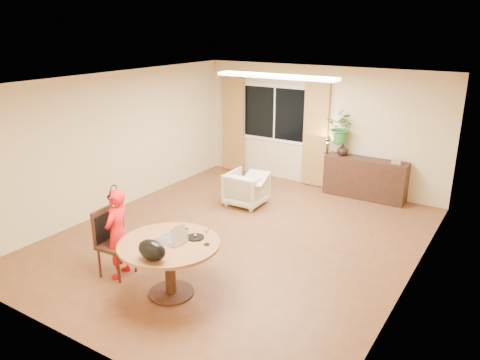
# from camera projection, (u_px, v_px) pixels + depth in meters

# --- Properties ---
(floor) EXTENTS (6.50, 6.50, 0.00)m
(floor) POSITION_uv_depth(u_px,v_px,m) (239.00, 238.00, 7.85)
(floor) COLOR brown
(floor) RESTS_ON ground
(ceiling) EXTENTS (6.50, 6.50, 0.00)m
(ceiling) POSITION_uv_depth(u_px,v_px,m) (239.00, 81.00, 7.03)
(ceiling) COLOR white
(ceiling) RESTS_ON wall_back
(wall_back) EXTENTS (5.50, 0.00, 5.50)m
(wall_back) POSITION_uv_depth(u_px,v_px,m) (320.00, 127.00, 10.04)
(wall_back) COLOR #D7BB8C
(wall_back) RESTS_ON floor
(wall_left) EXTENTS (0.00, 6.50, 6.50)m
(wall_left) POSITION_uv_depth(u_px,v_px,m) (116.00, 142.00, 8.84)
(wall_left) COLOR #D7BB8C
(wall_left) RESTS_ON floor
(wall_right) EXTENTS (0.00, 6.50, 6.50)m
(wall_right) POSITION_uv_depth(u_px,v_px,m) (418.00, 197.00, 6.04)
(wall_right) COLOR #D7BB8C
(wall_right) RESTS_ON floor
(window) EXTENTS (1.70, 0.03, 1.30)m
(window) POSITION_uv_depth(u_px,v_px,m) (275.00, 113.00, 10.52)
(window) COLOR white
(window) RESTS_ON wall_back
(curtain_left) EXTENTS (0.55, 0.08, 2.25)m
(curtain_left) POSITION_uv_depth(u_px,v_px,m) (234.00, 124.00, 11.11)
(curtain_left) COLOR olive
(curtain_left) RESTS_ON wall_back
(curtain_right) EXTENTS (0.55, 0.08, 2.25)m
(curtain_right) POSITION_uv_depth(u_px,v_px,m) (316.00, 135.00, 10.04)
(curtain_right) COLOR olive
(curtain_right) RESTS_ON wall_back
(ceiling_panel) EXTENTS (2.20, 0.35, 0.05)m
(ceiling_panel) POSITION_uv_depth(u_px,v_px,m) (276.00, 76.00, 8.00)
(ceiling_panel) COLOR white
(ceiling_panel) RESTS_ON ceiling
(dining_table) EXTENTS (1.32, 1.32, 0.75)m
(dining_table) POSITION_uv_depth(u_px,v_px,m) (169.00, 254.00, 6.06)
(dining_table) COLOR brown
(dining_table) RESTS_ON floor
(dining_chair) EXTENTS (0.51, 0.47, 0.98)m
(dining_chair) POSITION_uv_depth(u_px,v_px,m) (116.00, 244.00, 6.56)
(dining_chair) COLOR black
(dining_chair) RESTS_ON floor
(child) EXTENTS (0.54, 0.42, 1.30)m
(child) POSITION_uv_depth(u_px,v_px,m) (117.00, 233.00, 6.51)
(child) COLOR red
(child) RESTS_ON floor
(laptop) EXTENTS (0.40, 0.29, 0.25)m
(laptop) POSITION_uv_depth(u_px,v_px,m) (169.00, 232.00, 6.02)
(laptop) COLOR #B7B7BC
(laptop) RESTS_ON dining_table
(tumbler) EXTENTS (0.09, 0.09, 0.10)m
(tumbler) POSITION_uv_depth(u_px,v_px,m) (186.00, 232.00, 6.19)
(tumbler) COLOR white
(tumbler) RESTS_ON dining_table
(wine_glass) EXTENTS (0.09, 0.09, 0.22)m
(wine_glass) POSITION_uv_depth(u_px,v_px,m) (207.00, 237.00, 5.92)
(wine_glass) COLOR white
(wine_glass) RESTS_ON dining_table
(pot_lid) EXTENTS (0.27, 0.27, 0.04)m
(pot_lid) POSITION_uv_depth(u_px,v_px,m) (195.00, 237.00, 6.13)
(pot_lid) COLOR white
(pot_lid) RESTS_ON dining_table
(handbag) EXTENTS (0.43, 0.30, 0.26)m
(handbag) POSITION_uv_depth(u_px,v_px,m) (152.00, 250.00, 5.53)
(handbag) COLOR black
(handbag) RESTS_ON dining_table
(armchair) EXTENTS (0.73, 0.75, 0.67)m
(armchair) POSITION_uv_depth(u_px,v_px,m) (246.00, 189.00, 9.20)
(armchair) COLOR beige
(armchair) RESTS_ON floor
(throw) EXTENTS (0.52, 0.61, 0.03)m
(throw) POSITION_uv_depth(u_px,v_px,m) (255.00, 174.00, 8.94)
(throw) COLOR beige
(throw) RESTS_ON armchair
(sideboard) EXTENTS (1.66, 0.41, 0.83)m
(sideboard) POSITION_uv_depth(u_px,v_px,m) (365.00, 178.00, 9.55)
(sideboard) COLOR black
(sideboard) RESTS_ON floor
(vase) EXTENTS (0.25, 0.25, 0.25)m
(vase) POSITION_uv_depth(u_px,v_px,m) (343.00, 150.00, 9.64)
(vase) COLOR black
(vase) RESTS_ON sideboard
(bouquet) EXTENTS (0.61, 0.53, 0.66)m
(bouquet) POSITION_uv_depth(u_px,v_px,m) (341.00, 128.00, 9.53)
(bouquet) COLOR #265B22
(bouquet) RESTS_ON vase
(book_stack) EXTENTS (0.21, 0.17, 0.08)m
(book_stack) POSITION_uv_depth(u_px,v_px,m) (397.00, 162.00, 9.10)
(book_stack) COLOR #946F4B
(book_stack) RESTS_ON sideboard
(desk_lamp) EXTENTS (0.16, 0.16, 0.34)m
(desk_lamp) POSITION_uv_depth(u_px,v_px,m) (327.00, 146.00, 9.75)
(desk_lamp) COLOR black
(desk_lamp) RESTS_ON sideboard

